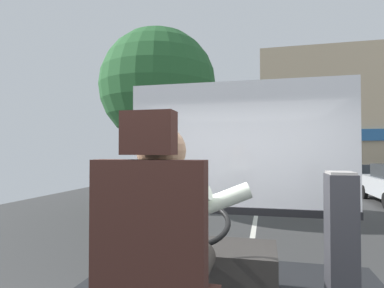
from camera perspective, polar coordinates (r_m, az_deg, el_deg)
name	(u,v)px	position (r m, az deg, el deg)	size (l,w,h in m)	color
ground	(257,210)	(10.88, 11.64, -11.53)	(18.00, 44.00, 0.06)	#373737
driver_seat	(157,287)	(1.53, -6.38, -24.21)	(0.48, 0.48, 1.33)	black
bus_driver	(166,236)	(1.58, -4.75, -16.14)	(0.81, 0.60, 0.81)	#332D28
steering_console	(207,268)	(2.75, 2.75, -21.42)	(1.10, 0.95, 0.79)	#282623
fare_box	(341,237)	(2.79, 25.28, -14.95)	(0.21, 0.28, 1.01)	#333338
windshield_panel	(238,162)	(3.54, 8.28, -3.23)	(2.50, 0.08, 1.48)	silver
street_tree	(158,87)	(10.05, -6.10, 10.17)	(3.59, 3.59, 5.72)	#4C3828
shop_building	(365,119)	(21.50, 28.69, 3.96)	(12.09, 5.51, 7.68)	tan
parked_car_charcoal	(356,175)	(19.11, 27.44, -4.99)	(1.77, 4.30, 1.25)	#474C51
parked_car_red	(337,168)	(25.01, 24.72, -3.90)	(1.77, 3.82, 1.45)	maroon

